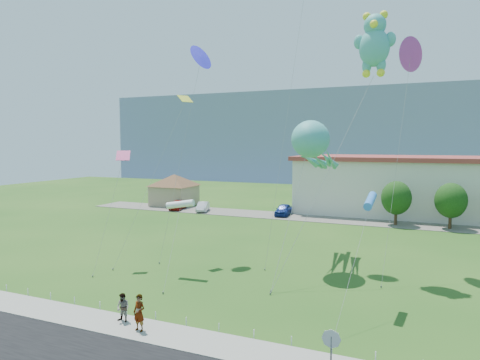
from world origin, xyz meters
name	(u,v)px	position (x,y,z in m)	size (l,w,h in m)	color
ground	(183,314)	(0.00, 0.00, 0.00)	(160.00, 160.00, 0.00)	#1E4914
sidewalk	(156,333)	(0.00, -2.75, 0.05)	(80.00, 2.50, 0.10)	gray
parking_strip	(317,218)	(0.00, 35.00, 0.03)	(70.00, 6.00, 0.06)	#59544C
hill_ridge	(378,135)	(0.00, 120.00, 12.50)	(160.00, 50.00, 25.00)	slate
pavilion	(174,187)	(-24.00, 38.00, 3.02)	(9.20, 9.20, 5.00)	tan
stop_sign	(331,344)	(9.50, -4.21, 1.87)	(0.80, 0.07, 2.50)	slate
rope_fence	(171,319)	(0.00, -1.30, 0.25)	(26.05, 0.05, 0.50)	white
tree_near	(396,198)	(10.00, 34.00, 3.39)	(3.60, 3.60, 5.47)	#3F2B19
tree_mid	(451,201)	(16.00, 34.00, 3.39)	(3.60, 3.60, 5.47)	#3F2B19
pedestrian_left	(139,313)	(-0.88, -2.98, 1.08)	(0.72, 0.47, 1.97)	gray
pedestrian_right	(123,308)	(-2.42, -2.38, 0.90)	(0.78, 0.61, 1.60)	gray
parked_car_red	(178,205)	(-21.03, 34.15, 0.79)	(1.73, 4.31, 1.47)	#A21514
parked_car_silver	(203,207)	(-16.73, 34.10, 0.74)	(1.44, 4.13, 1.36)	silver
parked_car_blue	(284,210)	(-4.74, 35.34, 0.84)	(1.84, 4.56, 1.55)	navy
octopus_kite	(314,147)	(4.56, 13.23, 9.73)	(2.96, 13.40, 11.85)	teal
teddy_bear_kite	(374,43)	(9.05, 13.62, 17.69)	(7.06, 9.14, 20.02)	teal
small_kite_yellow	(177,119)	(-6.72, 10.62, 12.10)	(4.00, 6.62, 14.30)	gold
small_kite_white	(180,205)	(-4.19, 6.84, 5.37)	(1.54, 5.59, 5.84)	white
small_kite_purple	(410,60)	(11.54, 16.26, 16.72)	(2.16, 7.74, 17.82)	#CF35D4
small_kite_blue	(200,62)	(-5.69, 12.96, 17.26)	(2.52, 5.39, 18.36)	#2925D3
small_kite_pink	(120,167)	(-9.89, 7.02, 8.14)	(1.29, 4.67, 9.48)	#D02E71
small_kite_cyan	(370,202)	(9.87, 5.55, 6.53)	(1.37, 6.96, 7.01)	#3079D8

